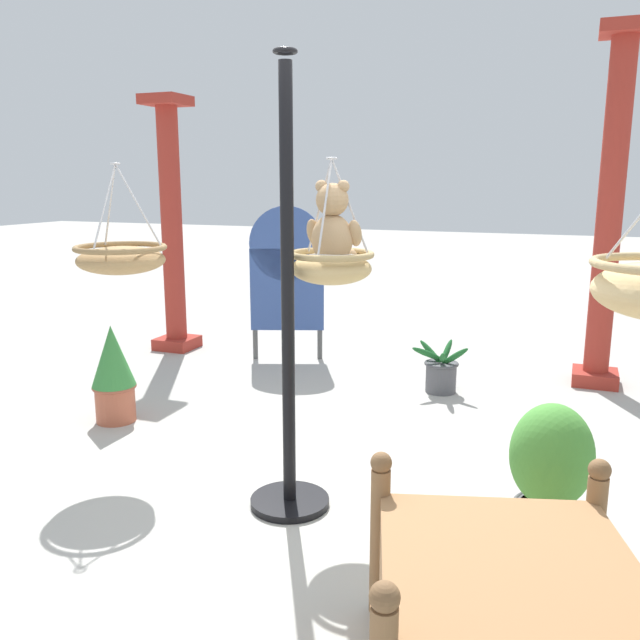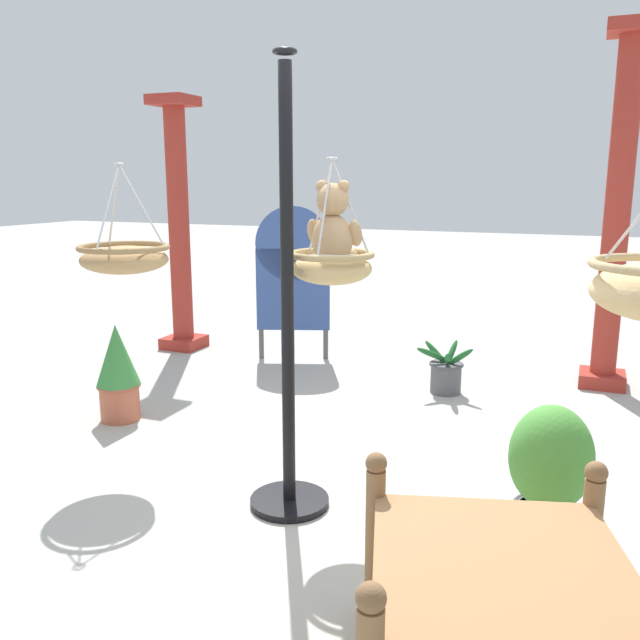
% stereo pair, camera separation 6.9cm
% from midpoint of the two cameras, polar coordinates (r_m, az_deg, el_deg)
% --- Properties ---
extents(ground_plane, '(40.00, 40.00, 0.00)m').
position_cam_midpoint_polar(ground_plane, '(3.85, -1.17, -15.46)').
color(ground_plane, '#ADAAA3').
extents(display_pole_central, '(0.44, 0.44, 2.40)m').
position_cam_midpoint_polar(display_pole_central, '(3.54, -3.30, -5.00)').
color(display_pole_central, black).
rests_on(display_pole_central, ground).
extents(hanging_basket_with_teddy, '(0.47, 0.47, 0.68)m').
position_cam_midpoint_polar(hanging_basket_with_teddy, '(3.59, 0.44, 4.76)').
color(hanging_basket_with_teddy, tan).
extents(teddy_bear, '(0.31, 0.27, 0.46)m').
position_cam_midpoint_polar(teddy_bear, '(3.59, 0.57, 7.90)').
color(teddy_bear, tan).
extents(hanging_basket_left_high, '(0.58, 0.58, 0.69)m').
position_cam_midpoint_polar(hanging_basket_left_high, '(4.39, -17.28, 5.17)').
color(hanging_basket_left_high, '#A37F51').
extents(greenhouse_pillar_left, '(0.41, 0.41, 2.61)m').
position_cam_midpoint_polar(greenhouse_pillar_left, '(7.08, -12.97, 7.50)').
color(greenhouse_pillar_left, '#9E2D23').
rests_on(greenhouse_pillar_left, ground).
extents(greenhouse_pillar_right, '(0.40, 0.40, 3.02)m').
position_cam_midpoint_polar(greenhouse_pillar_right, '(6.12, 23.45, 8.05)').
color(greenhouse_pillar_right, '#9E2D23').
rests_on(greenhouse_pillar_right, ground).
extents(wooden_planter_box, '(1.15, 1.17, 0.71)m').
position_cam_midpoint_polar(wooden_planter_box, '(2.56, 14.90, -23.99)').
color(wooden_planter_box, '#9E7047').
rests_on(wooden_planter_box, ground).
extents(potted_plant_flowering_red, '(0.49, 0.50, 0.43)m').
position_cam_midpoint_polar(potted_plant_flowering_red, '(5.71, 10.09, -4.44)').
color(potted_plant_flowering_red, '#4C4C51').
rests_on(potted_plant_flowering_red, ground).
extents(potted_plant_bushy_green, '(0.40, 0.40, 0.74)m').
position_cam_midpoint_polar(potted_plant_bushy_green, '(3.45, 18.76, -12.30)').
color(potted_plant_bushy_green, '#4C4C51').
rests_on(potted_plant_bushy_green, ground).
extents(potted_plant_small_succulent, '(0.33, 0.33, 0.74)m').
position_cam_midpoint_polar(potted_plant_small_succulent, '(5.14, -17.83, -4.37)').
color(potted_plant_small_succulent, '#AD563D').
rests_on(potted_plant_small_succulent, ground).
extents(display_sign_board, '(0.70, 0.29, 1.53)m').
position_cam_midpoint_polar(display_sign_board, '(6.53, -3.19, 4.30)').
color(display_sign_board, '#334C8C').
rests_on(display_sign_board, ground).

